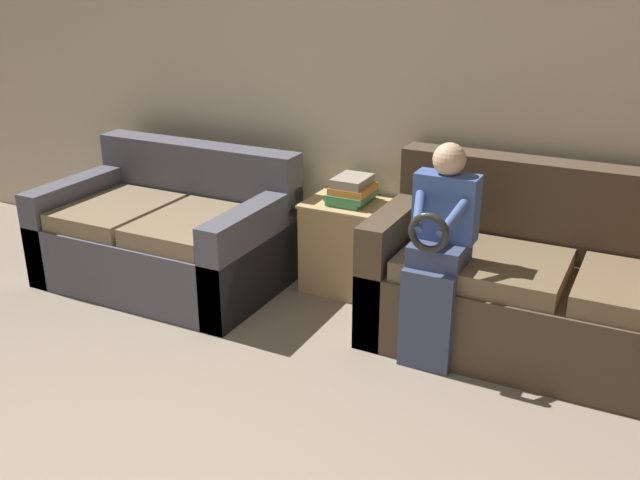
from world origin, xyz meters
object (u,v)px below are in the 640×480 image
object	(u,v)px
couch_side	(170,236)
child_left_seated	(438,248)
couch_main	(572,295)
side_shelf	(350,245)
book_stack	(352,190)

from	to	relation	value
couch_side	child_left_seated	bearing A→B (deg)	-5.73
child_left_seated	couch_main	bearing A→B (deg)	29.79
couch_side	child_left_seated	distance (m)	1.94
couch_main	child_left_seated	xyz separation A→B (m)	(-0.64, -0.37, 0.29)
child_left_seated	side_shelf	bearing A→B (deg)	142.15
couch_main	couch_side	world-z (taller)	couch_main
child_left_seated	couch_side	bearing A→B (deg)	174.27
book_stack	couch_main	bearing A→B (deg)	-9.14
child_left_seated	side_shelf	world-z (taller)	child_left_seated
couch_main	child_left_seated	distance (m)	0.80
couch_main	book_stack	bearing A→B (deg)	170.86
couch_side	side_shelf	distance (m)	1.20
couch_main	child_left_seated	world-z (taller)	child_left_seated
couch_side	book_stack	size ratio (longest dim) A/B	4.90
couch_main	book_stack	distance (m)	1.45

